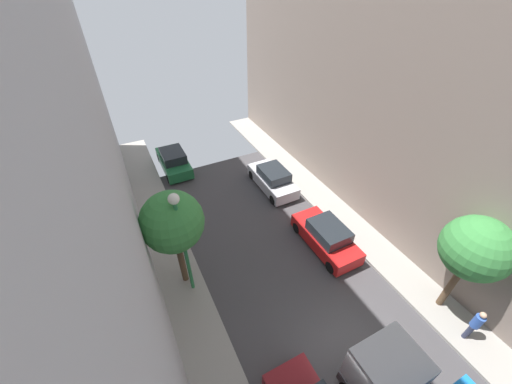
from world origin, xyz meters
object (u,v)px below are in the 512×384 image
at_px(parked_car_right_2, 273,179).
at_px(pedestrian, 475,324).
at_px(parked_car_right_1, 326,237).
at_px(street_tree_0, 172,222).
at_px(lamp_post, 181,232).
at_px(street_tree_1, 476,249).
at_px(parked_car_left_3, 174,161).

distance_m(parked_car_right_2, pedestrian, 12.84).
bearing_deg(parked_car_right_1, street_tree_0, 170.59).
height_order(pedestrian, lamp_post, lamp_post).
relative_size(parked_car_right_2, street_tree_0, 0.81).
distance_m(parked_car_right_2, street_tree_1, 11.85).
relative_size(pedestrian, street_tree_0, 0.33).
relative_size(street_tree_0, lamp_post, 0.91).
bearing_deg(lamp_post, street_tree_1, -30.93).
bearing_deg(street_tree_0, parked_car_right_2, 31.99).
xyz_separation_m(parked_car_right_2, pedestrian, (2.14, -12.66, 0.35)).
relative_size(parked_car_left_3, street_tree_1, 0.84).
relative_size(parked_car_right_1, parked_car_right_2, 1.00).
bearing_deg(parked_car_right_1, parked_car_right_2, 90.00).
bearing_deg(parked_car_right_2, parked_car_right_1, -90.00).
xyz_separation_m(parked_car_left_3, pedestrian, (7.54, -17.96, 0.35)).
bearing_deg(parked_car_right_1, parked_car_left_3, 115.73).
bearing_deg(lamp_post, parked_car_right_1, -4.82).
bearing_deg(parked_car_right_2, pedestrian, -80.40).
xyz_separation_m(pedestrian, street_tree_0, (-9.62, 7.99, 2.91)).
distance_m(street_tree_0, street_tree_1, 11.88).
bearing_deg(parked_car_right_2, street_tree_1, -77.47).
xyz_separation_m(parked_car_right_1, lamp_post, (-7.30, 0.62, 3.16)).
xyz_separation_m(street_tree_1, lamp_post, (-9.78, 5.86, 0.03)).
bearing_deg(pedestrian, lamp_post, 142.04).
bearing_deg(parked_car_right_2, lamp_post, -144.05).
bearing_deg(lamp_post, parked_car_right_2, 35.95).
distance_m(parked_car_right_2, lamp_post, 9.56).
distance_m(parked_car_right_2, street_tree_0, 9.40).
relative_size(street_tree_1, lamp_post, 0.88).
distance_m(parked_car_left_3, parked_car_right_2, 7.56).
bearing_deg(street_tree_0, pedestrian, -39.71).
bearing_deg(lamp_post, parked_car_left_3, 79.83).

